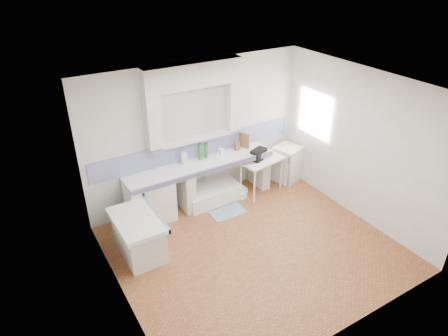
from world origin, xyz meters
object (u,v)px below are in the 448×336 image
sink (211,194)px  fridge (287,163)px  stove (157,199)px  side_table (261,175)px

sink → fridge: fridge is taller
fridge → sink: bearing=159.7°
stove → sink: stove is taller
sink → side_table: side_table is taller
stove → fridge: size_ratio=1.05×
stove → side_table: (2.22, -0.24, -0.04)m
sink → fridge: size_ratio=1.46×
stove → fridge: stove is taller
stove → fridge: 2.99m
sink → side_table: 1.12m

